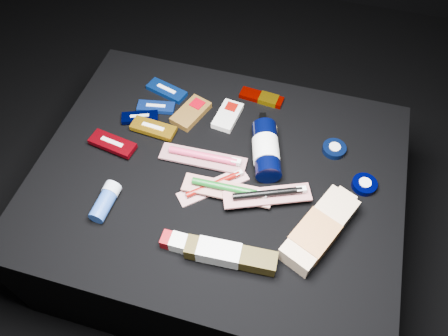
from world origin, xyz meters
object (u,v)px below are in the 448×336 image
(toothpaste_carton_red, at_px, (193,246))
(lotion_bottle, at_px, (266,150))
(bodywash_bottle, at_px, (319,231))
(deodorant_stick, at_px, (105,201))

(toothpaste_carton_red, bearing_deg, lotion_bottle, 71.62)
(lotion_bottle, xyz_separation_m, bodywash_bottle, (0.17, -0.20, -0.01))
(lotion_bottle, bearing_deg, toothpaste_carton_red, -125.40)
(lotion_bottle, relative_size, bodywash_bottle, 0.89)
(bodywash_bottle, bearing_deg, lotion_bottle, 155.82)
(bodywash_bottle, relative_size, deodorant_stick, 2.37)
(bodywash_bottle, xyz_separation_m, deodorant_stick, (-0.53, -0.06, -0.00))
(deodorant_stick, height_order, toothpaste_carton_red, deodorant_stick)
(lotion_bottle, height_order, bodywash_bottle, lotion_bottle)
(lotion_bottle, xyz_separation_m, toothpaste_carton_red, (-0.11, -0.32, -0.02))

